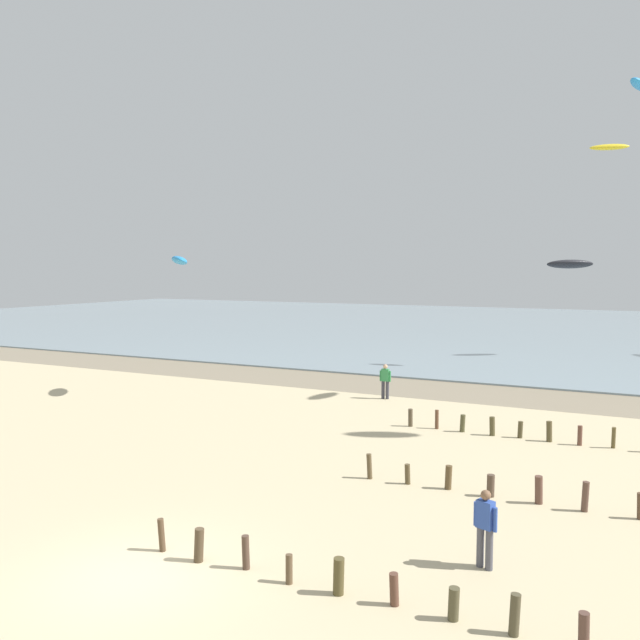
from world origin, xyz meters
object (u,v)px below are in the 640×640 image
at_px(person_nearest_camera, 485,526).
at_px(kite_aloft_2, 609,147).
at_px(kite_aloft_0, 179,260).
at_px(kite_aloft_1, 570,264).
at_px(person_far_down_beach, 385,380).
at_px(kite_aloft_4, 640,85).

distance_m(person_nearest_camera, kite_aloft_2, 32.88).
distance_m(kite_aloft_0, kite_aloft_2, 26.62).
bearing_deg(kite_aloft_2, person_nearest_camera, -101.02).
bearing_deg(kite_aloft_2, kite_aloft_1, 105.42).
xyz_separation_m(person_nearest_camera, person_far_down_beach, (-8.35, 16.18, 0.00)).
bearing_deg(kite_aloft_0, kite_aloft_4, -113.62).
relative_size(person_nearest_camera, kite_aloft_2, 0.76).
xyz_separation_m(person_nearest_camera, kite_aloft_4, (2.33, 19.85, 13.72)).
height_order(person_nearest_camera, person_far_down_beach, same).
distance_m(kite_aloft_0, kite_aloft_1, 28.24).
height_order(person_nearest_camera, kite_aloft_4, kite_aloft_4).
xyz_separation_m(kite_aloft_0, kite_aloft_1, (15.84, 23.39, -0.11)).
height_order(person_nearest_camera, kite_aloft_2, kite_aloft_2).
relative_size(person_far_down_beach, kite_aloft_1, 0.50).
height_order(kite_aloft_0, kite_aloft_2, kite_aloft_2).
bearing_deg(kite_aloft_4, kite_aloft_1, 23.67).
bearing_deg(person_far_down_beach, kite_aloft_1, 71.76).
xyz_separation_m(person_far_down_beach, kite_aloft_0, (-9.40, -3.84, 5.85)).
bearing_deg(person_nearest_camera, kite_aloft_1, 93.07).
bearing_deg(person_far_down_beach, person_nearest_camera, -62.68).
relative_size(kite_aloft_1, kite_aloft_2, 1.52).
height_order(kite_aloft_0, kite_aloft_1, kite_aloft_1).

